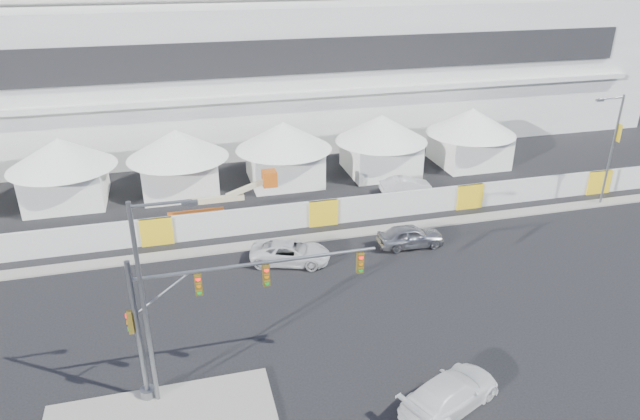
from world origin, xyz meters
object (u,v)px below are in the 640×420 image
object	(u,v)px
traffic_mast	(194,315)
lot_car_a	(406,186)
pickup_near	(450,393)
pickup_curb	(290,253)
streetlight_curb	(611,143)
streetlight_median	(149,293)
sedan_silver	(410,236)
boom_lift	(207,215)

from	to	relation	value
traffic_mast	lot_car_a	bearing A→B (deg)	46.69
pickup_near	traffic_mast	distance (m)	11.96
pickup_curb	traffic_mast	size ratio (longest dim) A/B	0.47
pickup_curb	streetlight_curb	size ratio (longest dim) A/B	0.58
pickup_curb	streetlight_median	world-z (taller)	streetlight_median
lot_car_a	streetlight_curb	xyz separation A→B (m)	(14.31, -6.01, 4.47)
lot_car_a	streetlight_median	size ratio (longest dim) A/B	0.44
pickup_curb	lot_car_a	xyz separation A→B (m)	(11.86, 8.90, -0.01)
streetlight_curb	pickup_curb	bearing A→B (deg)	-173.70
sedan_silver	pickup_curb	world-z (taller)	sedan_silver
sedan_silver	traffic_mast	distance (m)	18.78
sedan_silver	traffic_mast	bearing A→B (deg)	128.02
lot_car_a	pickup_curb	bearing A→B (deg)	133.52
pickup_near	streetlight_curb	bearing A→B (deg)	-75.63
streetlight_median	boom_lift	distance (m)	18.25
streetlight_median	boom_lift	bearing A→B (deg)	78.74
pickup_curb	lot_car_a	size ratio (longest dim) A/B	1.21
streetlight_curb	pickup_near	bearing A→B (deg)	-141.46
pickup_curb	pickup_near	xyz separation A→B (m)	(4.20, -14.60, 0.05)
sedan_silver	pickup_near	distance (m)	15.31
sedan_silver	pickup_curb	distance (m)	8.51
pickup_curb	boom_lift	size ratio (longest dim) A/B	0.65
pickup_near	boom_lift	size ratio (longest dim) A/B	0.66
streetlight_curb	sedan_silver	bearing A→B (deg)	-170.97
pickup_near	streetlight_median	world-z (taller)	streetlight_median
sedan_silver	streetlight_median	xyz separation A→B (m)	(-16.79, -10.99, 5.02)
traffic_mast	streetlight_curb	size ratio (longest dim) A/B	1.25
pickup_curb	traffic_mast	distance (m)	12.94
streetlight_median	streetlight_curb	size ratio (longest dim) A/B	1.10
lot_car_a	streetlight_curb	size ratio (longest dim) A/B	0.48
traffic_mast	streetlight_median	size ratio (longest dim) A/B	1.13
streetlight_curb	boom_lift	bearing A→B (deg)	173.57
sedan_silver	streetlight_median	world-z (taller)	streetlight_median
streetlight_median	boom_lift	world-z (taller)	streetlight_median
sedan_silver	lot_car_a	size ratio (longest dim) A/B	1.06
pickup_near	traffic_mast	size ratio (longest dim) A/B	0.48
streetlight_curb	boom_lift	distance (m)	31.46
pickup_curb	sedan_silver	bearing A→B (deg)	-70.66
pickup_curb	traffic_mast	bearing A→B (deg)	167.11
pickup_near	boom_lift	xyz separation A→B (m)	(-9.04, 20.99, 0.33)
traffic_mast	boom_lift	distance (m)	17.36
sedan_silver	pickup_near	xyz separation A→B (m)	(-4.31, -14.69, -0.01)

